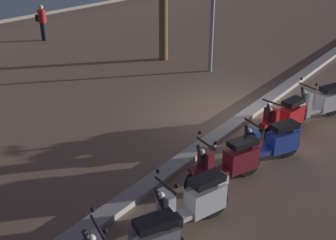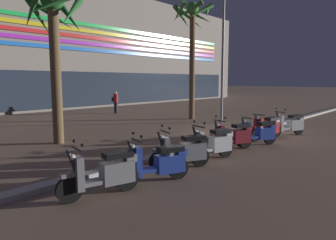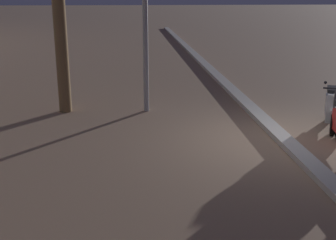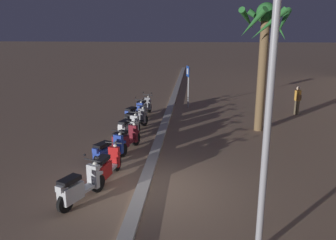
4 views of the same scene
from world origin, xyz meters
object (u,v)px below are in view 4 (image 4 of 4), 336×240
(scooter_grey_mid_centre, at_px, (135,120))
(scooter_silver_lead_nearest, at_px, (78,188))
(pedestrian_window_shopping, at_px, (297,100))
(street_lamp, at_px, (274,39))
(scooter_maroon_second_in_line, at_px, (125,140))
(palm_tree_far_corner, at_px, (264,38))
(scooter_red_mid_front, at_px, (106,167))
(crossing_sign, at_px, (188,82))
(scooter_blue_last_in_row, at_px, (134,114))
(scooter_blue_tail_end, at_px, (108,151))
(scooter_silver_mid_rear, at_px, (128,128))
(scooter_grey_far_back, at_px, (144,107))

(scooter_grey_mid_centre, bearing_deg, scooter_silver_lead_nearest, -2.50)
(pedestrian_window_shopping, distance_m, street_lamp, 13.28)
(scooter_maroon_second_in_line, relative_size, pedestrian_window_shopping, 1.13)
(palm_tree_far_corner, bearing_deg, scooter_red_mid_front, -43.35)
(scooter_grey_mid_centre, distance_m, scooter_maroon_second_in_line, 2.84)
(palm_tree_far_corner, bearing_deg, crossing_sign, -142.54)
(scooter_blue_last_in_row, bearing_deg, scooter_blue_tail_end, 0.59)
(scooter_blue_last_in_row, bearing_deg, scooter_red_mid_front, 2.85)
(scooter_maroon_second_in_line, xyz_separation_m, pedestrian_window_shopping, (-6.45, 7.99, 0.33))
(scooter_blue_last_in_row, relative_size, scooter_silver_lead_nearest, 0.98)
(scooter_red_mid_front, height_order, scooter_silver_lead_nearest, scooter_silver_lead_nearest)
(pedestrian_window_shopping, bearing_deg, scooter_blue_tail_end, -47.22)
(scooter_red_mid_front, bearing_deg, scooter_blue_last_in_row, -177.15)
(scooter_red_mid_front, bearing_deg, scooter_silver_mid_rear, -178.26)
(scooter_blue_last_in_row, height_order, scooter_silver_mid_rear, same)
(scooter_red_mid_front, bearing_deg, street_lamp, 51.91)
(scooter_blue_tail_end, bearing_deg, palm_tree_far_corner, 128.03)
(crossing_sign, height_order, palm_tree_far_corner, palm_tree_far_corner)
(scooter_red_mid_front, distance_m, palm_tree_far_corner, 8.79)
(scooter_silver_mid_rear, height_order, street_lamp, street_lamp)
(crossing_sign, bearing_deg, scooter_grey_mid_centre, -25.37)
(scooter_blue_tail_end, bearing_deg, scooter_grey_far_back, 178.26)
(scooter_silver_lead_nearest, xyz_separation_m, crossing_sign, (-11.62, 2.56, 1.04))
(scooter_red_mid_front, relative_size, palm_tree_far_corner, 0.32)
(scooter_red_mid_front, xyz_separation_m, crossing_sign, (-10.15, 2.19, 1.05))
(scooter_grey_far_back, relative_size, crossing_sign, 0.71)
(scooter_maroon_second_in_line, height_order, street_lamp, street_lamp)
(scooter_red_mid_front, bearing_deg, crossing_sign, 167.83)
(scooter_maroon_second_in_line, distance_m, palm_tree_far_corner, 7.32)
(scooter_grey_mid_centre, relative_size, scooter_silver_lead_nearest, 0.95)
(scooter_silver_lead_nearest, bearing_deg, street_lamp, 69.01)
(scooter_grey_far_back, relative_size, scooter_grey_mid_centre, 1.06)
(scooter_grey_mid_centre, bearing_deg, scooter_silver_mid_rear, -2.23)
(scooter_silver_lead_nearest, relative_size, crossing_sign, 0.70)
(scooter_silver_mid_rear, relative_size, scooter_maroon_second_in_line, 0.98)
(scooter_grey_far_back, relative_size, scooter_silver_mid_rear, 1.02)
(crossing_sign, bearing_deg, street_lamp, 7.83)
(scooter_blue_last_in_row, height_order, scooter_blue_tail_end, scooter_blue_last_in_row)
(scooter_blue_tail_end, bearing_deg, crossing_sign, 164.43)
(scooter_blue_tail_end, xyz_separation_m, palm_tree_far_corner, (-4.52, 5.78, 3.63))
(scooter_silver_mid_rear, relative_size, scooter_blue_tail_end, 1.03)
(scooter_grey_far_back, height_order, pedestrian_window_shopping, pedestrian_window_shopping)
(palm_tree_far_corner, height_order, pedestrian_window_shopping, palm_tree_far_corner)
(crossing_sign, bearing_deg, scooter_silver_mid_rear, -20.79)
(scooter_maroon_second_in_line, xyz_separation_m, scooter_red_mid_front, (2.55, -0.05, -0.00))
(scooter_grey_mid_centre, xyz_separation_m, scooter_blue_tail_end, (4.07, -0.20, -0.01))
(scooter_grey_mid_centre, height_order, scooter_silver_mid_rear, same)
(scooter_grey_far_back, height_order, scooter_silver_mid_rear, same)
(street_lamp, bearing_deg, scooter_blue_last_in_row, -156.05)
(street_lamp, bearing_deg, scooter_silver_mid_rear, -150.14)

